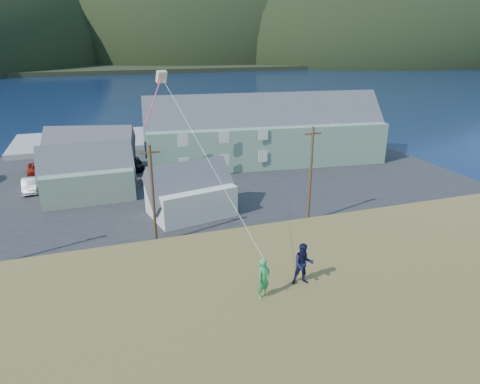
% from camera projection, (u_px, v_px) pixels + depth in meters
% --- Properties ---
extents(ground, '(900.00, 900.00, 0.00)m').
position_uv_depth(ground, '(190.00, 248.00, 34.96)').
color(ground, '#0A1638').
rests_on(ground, ground).
extents(grass_strip, '(110.00, 8.00, 0.10)m').
position_uv_depth(grass_strip, '(196.00, 258.00, 33.16)').
color(grass_strip, '#4C3D19').
rests_on(grass_strip, ground).
extents(waterfront_lot, '(72.00, 36.00, 0.12)m').
position_uv_depth(waterfront_lot, '(159.00, 183.00, 50.08)').
color(waterfront_lot, '#28282B').
rests_on(waterfront_lot, ground).
extents(wharf, '(26.00, 14.00, 0.90)m').
position_uv_depth(wharf, '(100.00, 141.00, 68.63)').
color(wharf, gray).
rests_on(wharf, ground).
extents(far_shore, '(900.00, 320.00, 2.00)m').
position_uv_depth(far_shore, '(99.00, 57.00, 328.42)').
color(far_shore, black).
rests_on(far_shore, ground).
extents(far_hills, '(760.00, 265.00, 143.00)m').
position_uv_depth(far_hills, '(154.00, 58.00, 293.62)').
color(far_hills, black).
rests_on(far_hills, ground).
extents(lodge, '(32.45, 12.41, 11.13)m').
position_uv_depth(lodge, '(265.00, 131.00, 57.22)').
color(lodge, gray).
rests_on(lodge, waterfront_lot).
extents(shed_palegreen_near, '(9.68, 6.20, 6.97)m').
position_uv_depth(shed_palegreen_near, '(87.00, 174.00, 44.99)').
color(shed_palegreen_near, slate).
rests_on(shed_palegreen_near, waterfront_lot).
extents(shed_white, '(8.73, 6.65, 6.26)m').
position_uv_depth(shed_white, '(190.00, 192.00, 40.52)').
color(shed_white, silver).
rests_on(shed_white, waterfront_lot).
extents(shed_palegreen_far, '(11.80, 8.45, 7.18)m').
position_uv_depth(shed_palegreen_far, '(90.00, 152.00, 52.78)').
color(shed_palegreen_far, gray).
rests_on(shed_palegreen_far, waterfront_lot).
extents(utility_poles, '(27.10, 0.24, 8.85)m').
position_uv_depth(utility_poles, '(161.00, 194.00, 34.22)').
color(utility_poles, '#47331E').
rests_on(utility_poles, waterfront_lot).
extents(parked_cars, '(27.23, 12.80, 1.58)m').
position_uv_depth(parked_cars, '(75.00, 173.00, 51.25)').
color(parked_cars, black).
rests_on(parked_cars, waterfront_lot).
extents(kite_flyer_green, '(0.67, 0.58, 1.56)m').
position_uv_depth(kite_flyer_green, '(264.00, 279.00, 15.59)').
color(kite_flyer_green, green).
rests_on(kite_flyer_green, hillside).
extents(kite_flyer_navy, '(0.94, 0.81, 1.69)m').
position_uv_depth(kite_flyer_navy, '(303.00, 264.00, 16.46)').
color(kite_flyer_navy, '#131535').
rests_on(kite_flyer_navy, hillside).
extents(kite_rig, '(1.65, 4.47, 10.37)m').
position_uv_depth(kite_rig, '(162.00, 83.00, 19.99)').
color(kite_rig, beige).
rests_on(kite_rig, ground).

